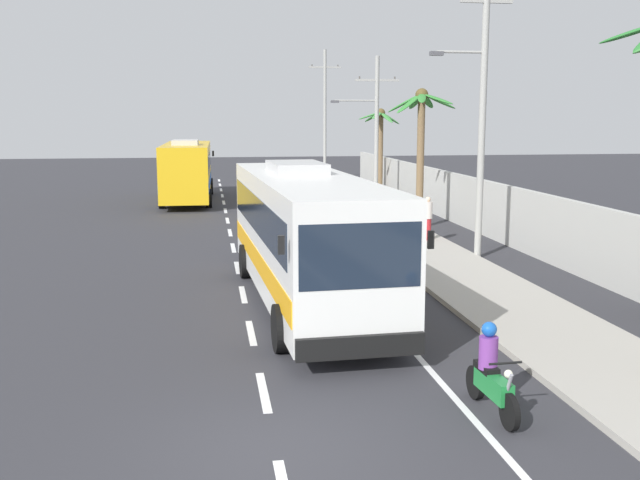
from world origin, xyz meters
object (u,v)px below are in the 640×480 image
palm_second (380,136)px  coach_bus_far_lane (187,169)px  utility_pole_distant (325,112)px  palm_fourth (421,130)px  pedestrian_near_kerb (428,217)px  utility_pole_far (375,125)px  motorcycle_beside_bus (324,225)px  coach_bus_foreground (306,232)px  utility_pole_mid (481,107)px  motorcycle_trailing (491,376)px

palm_second → coach_bus_far_lane: bearing=-168.5°
utility_pole_distant → palm_fourth: utility_pole_distant is taller
pedestrian_near_kerb → palm_fourth: size_ratio=0.28×
utility_pole_far → palm_fourth: bearing=-90.8°
motorcycle_beside_bus → pedestrian_near_kerb: 4.12m
pedestrian_near_kerb → motorcycle_beside_bus: bearing=87.9°
coach_bus_foreground → palm_fourth: bearing=61.4°
pedestrian_near_kerb → utility_pole_mid: (0.81, -3.20, 4.22)m
utility_pole_mid → utility_pole_distant: 33.41m
utility_pole_mid → palm_second: size_ratio=1.84×
motorcycle_trailing → utility_pole_mid: size_ratio=0.20×
coach_bus_foreground → motorcycle_beside_bus: bearing=78.1°
coach_bus_far_lane → utility_pole_mid: utility_pole_mid is taller
coach_bus_far_lane → palm_second: bearing=11.5°
utility_pole_mid → palm_fourth: (-0.01, 7.07, -0.90)m
motorcycle_trailing → pedestrian_near_kerb: size_ratio=1.15×
pedestrian_near_kerb → utility_pole_mid: 5.36m
utility_pole_mid → palm_fourth: bearing=90.1°
coach_bus_foreground → utility_pole_distant: (6.72, 38.74, 3.32)m
utility_pole_mid → utility_pole_far: bearing=89.6°
palm_fourth → palm_second: bearing=83.6°
motorcycle_beside_bus → utility_pole_far: bearing=68.5°
palm_fourth → utility_pole_mid: bearing=-89.9°
motorcycle_trailing → palm_second: 35.47m
coach_bus_far_lane → utility_pole_mid: 22.08m
utility_pole_mid → utility_pole_distant: bearing=90.1°
palm_second → palm_fourth: bearing=-96.4°
coach_bus_far_lane → motorcycle_trailing: coach_bus_far_lane is taller
coach_bus_foreground → utility_pole_distant: 39.46m
coach_bus_foreground → motorcycle_beside_bus: 9.98m
motorcycle_beside_bus → utility_pole_mid: (4.74, -4.36, 4.59)m
coach_bus_far_lane → motorcycle_trailing: (5.77, -32.32, -1.26)m
pedestrian_near_kerb → utility_pole_far: size_ratio=0.21×
coach_bus_far_lane → utility_pole_distant: utility_pole_distant is taller
motorcycle_beside_bus → utility_pole_distant: size_ratio=0.20×
pedestrian_near_kerb → palm_second: bearing=6.9°
coach_bus_far_lane → motorcycle_trailing: 32.86m
utility_pole_distant → palm_second: utility_pole_distant is taller
motorcycle_beside_bus → coach_bus_far_lane: bearing=111.1°
coach_bus_far_lane → motorcycle_beside_bus: bearing=-68.9°
pedestrian_near_kerb → palm_second: palm_second is taller
motorcycle_beside_bus → palm_fourth: bearing=29.7°
motorcycle_beside_bus → utility_pole_far: utility_pole_far is taller
utility_pole_distant → motorcycle_beside_bus: bearing=-99.2°
motorcycle_beside_bus → motorcycle_trailing: (0.06, -17.53, -0.02)m
motorcycle_beside_bus → utility_pole_mid: utility_pole_mid is taller
motorcycle_beside_bus → palm_fourth: 6.58m
motorcycle_trailing → utility_pole_distant: bearing=84.3°
utility_pole_distant → palm_fourth: size_ratio=1.63×
coach_bus_foreground → utility_pole_mid: size_ratio=1.17×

